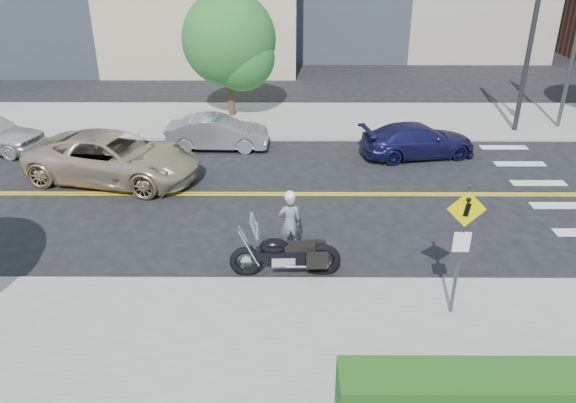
# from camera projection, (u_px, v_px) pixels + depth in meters

# --- Properties ---
(ground_plane) EXTENTS (120.00, 120.00, 0.00)m
(ground_plane) POSITION_uv_depth(u_px,v_px,m) (268.00, 194.00, 17.94)
(ground_plane) COLOR black
(ground_plane) RESTS_ON ground
(sidewalk_near) EXTENTS (60.00, 5.00, 0.15)m
(sidewalk_near) POSITION_uv_depth(u_px,v_px,m) (254.00, 350.00, 11.17)
(sidewalk_near) COLOR #9E9B91
(sidewalk_near) RESTS_ON ground_plane
(sidewalk_far) EXTENTS (60.00, 5.00, 0.15)m
(sidewalk_far) POSITION_uv_depth(u_px,v_px,m) (274.00, 120.00, 24.66)
(sidewalk_far) COLOR #9E9B91
(sidewalk_far) RESTS_ON ground_plane
(traffic_light) EXTENTS (0.28, 4.50, 7.00)m
(traffic_light) POSITION_uv_depth(u_px,v_px,m) (545.00, 19.00, 20.43)
(traffic_light) COLOR black
(traffic_light) RESTS_ON sidewalk_far
(pedestrian_sign) EXTENTS (0.78, 0.08, 3.00)m
(pedestrian_sign) POSITION_uv_depth(u_px,v_px,m) (462.00, 239.00, 11.39)
(pedestrian_sign) COLOR #4C4C51
(pedestrian_sign) RESTS_ON sidewalk_near
(motorcyclist) EXTENTS (0.63, 0.46, 1.70)m
(motorcyclist) POSITION_uv_depth(u_px,v_px,m) (290.00, 221.00, 14.49)
(motorcyclist) COLOR #B7B7BC
(motorcyclist) RESTS_ON ground
(motorcycle) EXTENTS (2.63, 0.88, 1.58)m
(motorcycle) POSITION_uv_depth(u_px,v_px,m) (286.00, 246.00, 13.46)
(motorcycle) COLOR black
(motorcycle) RESTS_ON ground
(suv) EXTENTS (6.19, 3.88, 1.59)m
(suv) POSITION_uv_depth(u_px,v_px,m) (114.00, 158.00, 18.63)
(suv) COLOR tan
(suv) RESTS_ON ground
(parked_car_silver) EXTENTS (3.90, 1.44, 1.27)m
(parked_car_silver) POSITION_uv_depth(u_px,v_px,m) (217.00, 133.00, 21.42)
(parked_car_silver) COLOR #929498
(parked_car_silver) RESTS_ON ground
(parked_car_blue) EXTENTS (4.50, 2.52, 1.23)m
(parked_car_blue) POSITION_uv_depth(u_px,v_px,m) (418.00, 140.00, 20.69)
(parked_car_blue) COLOR #1A1A4E
(parked_car_blue) RESTS_ON ground
(tree_far_a) EXTENTS (3.98, 3.98, 5.44)m
(tree_far_a) POSITION_uv_depth(u_px,v_px,m) (229.00, 39.00, 23.69)
(tree_far_a) COLOR #382619
(tree_far_a) RESTS_ON ground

